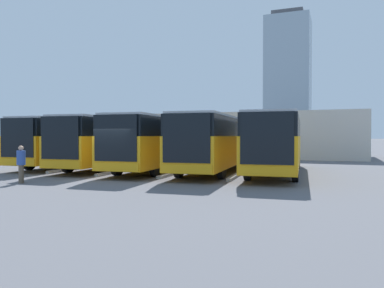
% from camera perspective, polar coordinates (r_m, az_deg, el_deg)
% --- Properties ---
extents(ground_plane, '(600.00, 600.00, 0.00)m').
position_cam_1_polar(ground_plane, '(18.93, -11.93, -5.33)').
color(ground_plane, '#5B5B60').
extents(bus_0, '(3.48, 12.21, 3.30)m').
position_cam_1_polar(bus_0, '(21.94, 12.75, 0.38)').
color(bus_0, orange).
rests_on(bus_0, ground_plane).
extents(curb_divider_0, '(0.70, 5.80, 0.15)m').
position_cam_1_polar(curb_divider_0, '(20.63, 7.12, -4.56)').
color(curb_divider_0, '#B2B2AD').
rests_on(curb_divider_0, ground_plane).
extents(bus_1, '(3.48, 12.21, 3.30)m').
position_cam_1_polar(bus_1, '(22.47, 3.70, 0.43)').
color(bus_1, orange).
rests_on(bus_1, ground_plane).
extents(curb_divider_1, '(0.70, 5.80, 0.15)m').
position_cam_1_polar(curb_divider_1, '(21.52, -2.25, -4.32)').
color(curb_divider_1, '#B2B2AD').
rests_on(curb_divider_1, ground_plane).
extents(bus_2, '(3.48, 12.21, 3.30)m').
position_cam_1_polar(bus_2, '(23.57, -4.70, 0.46)').
color(bus_2, orange).
rests_on(bus_2, ground_plane).
extents(curb_divider_2, '(0.70, 5.80, 0.15)m').
position_cam_1_polar(curb_divider_2, '(22.95, -10.63, -3.99)').
color(curb_divider_2, '#B2B2AD').
rests_on(curb_divider_2, ground_plane).
extents(bus_3, '(3.48, 12.21, 3.30)m').
position_cam_1_polar(bus_3, '(25.55, -11.56, 0.50)').
color(bus_3, orange).
rests_on(bus_3, ground_plane).
extents(curb_divider_3, '(0.70, 5.80, 0.15)m').
position_cam_1_polar(curb_divider_3, '(25.21, -17.14, -3.55)').
color(curb_divider_3, '#B2B2AD').
rests_on(curb_divider_3, ground_plane).
extents(bus_4, '(3.48, 12.21, 3.30)m').
position_cam_1_polar(bus_4, '(28.10, -16.97, 0.54)').
color(bus_4, orange).
rests_on(bus_4, ground_plane).
extents(pedestrian, '(0.53, 0.53, 1.72)m').
position_cam_1_polar(pedestrian, '(18.78, -24.60, -2.65)').
color(pedestrian, brown).
rests_on(pedestrian, ground_plane).
extents(station_building, '(25.95, 11.96, 4.43)m').
position_cam_1_polar(station_building, '(40.26, 6.35, 1.37)').
color(station_building, beige).
rests_on(station_building, ground_plane).
extents(office_tower, '(18.50, 18.50, 55.23)m').
position_cam_1_polar(office_tower, '(169.82, 14.43, 9.62)').
color(office_tower, '#93A8B7').
rests_on(office_tower, ground_plane).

